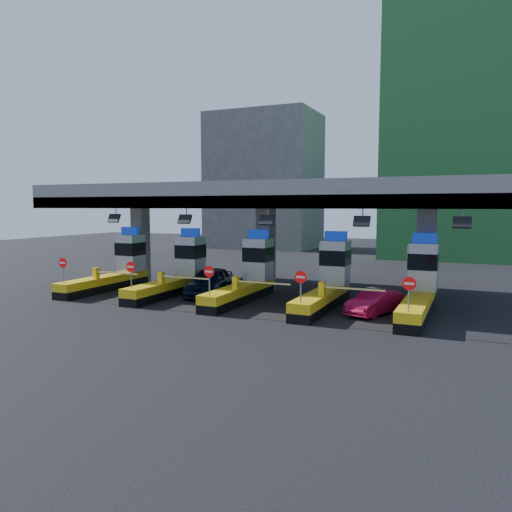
% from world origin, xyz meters
% --- Properties ---
extents(ground, '(120.00, 120.00, 0.00)m').
position_xyz_m(ground, '(0.00, 0.00, 0.00)').
color(ground, black).
rests_on(ground, ground).
extents(toll_canopy, '(28.00, 12.09, 7.00)m').
position_xyz_m(toll_canopy, '(0.00, 2.87, 6.13)').
color(toll_canopy, slate).
rests_on(toll_canopy, ground).
extents(toll_lane_far_left, '(4.43, 8.00, 4.16)m').
position_xyz_m(toll_lane_far_left, '(-10.00, 0.28, 1.40)').
color(toll_lane_far_left, black).
rests_on(toll_lane_far_left, ground).
extents(toll_lane_left, '(4.43, 8.00, 4.16)m').
position_xyz_m(toll_lane_left, '(-5.00, 0.28, 1.40)').
color(toll_lane_left, black).
rests_on(toll_lane_left, ground).
extents(toll_lane_center, '(4.43, 8.00, 4.16)m').
position_xyz_m(toll_lane_center, '(0.00, 0.28, 1.40)').
color(toll_lane_center, black).
rests_on(toll_lane_center, ground).
extents(toll_lane_right, '(4.43, 8.00, 4.16)m').
position_xyz_m(toll_lane_right, '(5.00, 0.28, 1.40)').
color(toll_lane_right, black).
rests_on(toll_lane_right, ground).
extents(toll_lane_far_right, '(4.43, 8.00, 4.16)m').
position_xyz_m(toll_lane_far_right, '(10.00, 0.28, 1.40)').
color(toll_lane_far_right, black).
rests_on(toll_lane_far_right, ground).
extents(bg_building_scaffold, '(18.00, 12.00, 28.00)m').
position_xyz_m(bg_building_scaffold, '(12.00, 32.00, 14.00)').
color(bg_building_scaffold, '#1E5926').
rests_on(bg_building_scaffold, ground).
extents(bg_building_concrete, '(14.00, 10.00, 18.00)m').
position_xyz_m(bg_building_concrete, '(-14.00, 36.00, 9.00)').
color(bg_building_concrete, '#4C4C49').
rests_on(bg_building_concrete, ground).
extents(van, '(2.99, 5.47, 1.76)m').
position_xyz_m(van, '(-2.67, 0.22, 0.88)').
color(van, black).
rests_on(van, ground).
extents(red_car, '(2.64, 4.18, 1.30)m').
position_xyz_m(red_car, '(7.91, -1.16, 0.65)').
color(red_car, '#A20C35').
rests_on(red_car, ground).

